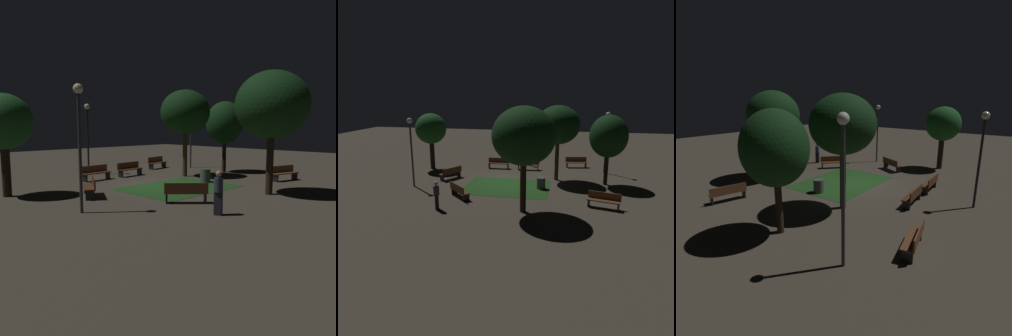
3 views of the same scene
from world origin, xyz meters
The scene contains 17 objects.
ground_plane centered at (0.00, 0.00, 0.00)m, with size 60.00×60.00×0.00m, color #4C4438.
grass_lawn centered at (-0.46, 1.25, 0.01)m, with size 5.71×4.30×0.01m, color #23511E.
bench_by_lamp centered at (-1.25, -3.84, 0.48)m, with size 1.83×0.61×0.88m.
bench_front_left centered at (1.26, -3.84, 0.48)m, with size 1.82×0.56×0.88m.
bench_lawn_edge centered at (-5.16, -5.50, 0.48)m, with size 1.86×0.82×0.88m.
bench_front_right centered at (-6.53, 4.01, 0.48)m, with size 1.86×0.91×0.88m.
bench_corner centered at (4.03, 0.04, 0.48)m, with size 1.29×1.81×0.88m.
bench_path_side centered at (1.99, 3.99, 0.48)m, with size 1.63×1.59×0.88m.
tree_right_canopy centered at (6.70, -2.66, 3.32)m, with size 2.50×2.50×4.62m.
tree_tall_center centered at (-3.66, -1.25, 4.02)m, with size 3.08×3.08×5.42m.
tree_lawn_side centered at (-2.17, 5.44, 4.12)m, with size 3.33×3.33×5.68m.
tree_left_canopy centered at (-7.08, -0.71, 3.38)m, with size 2.56×2.56×4.85m.
lamp_post_near_wall centered at (5.84, 2.33, 3.16)m, with size 0.36×0.36×4.67m.
lamp_post_path_center centered at (0.19, -6.36, 3.13)m, with size 0.36×0.36×4.62m.
lamp_post_plaza_west centered at (-7.33, -4.03, 3.25)m, with size 0.36×0.36×4.82m.
trash_bin centered at (-2.76, 1.14, 0.38)m, with size 0.58×0.58×0.77m, color #4C4C4C.
pedestrian centered at (2.53, 6.04, 0.85)m, with size 0.32×0.33×1.61m.
Camera 2 is at (-4.44, 21.17, 6.39)m, focal length 33.29 mm.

